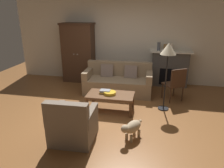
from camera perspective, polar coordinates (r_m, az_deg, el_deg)
name	(u,v)px	position (r m, az deg, el deg)	size (l,w,h in m)	color
ground_plane	(105,114)	(5.01, -1.93, -7.99)	(9.60, 9.60, 0.00)	brown
back_wall	(122,39)	(7.01, 2.79, 12.05)	(7.20, 0.10, 2.80)	silver
fireplace	(170,68)	(6.87, 15.28, 4.13)	(1.26, 0.48, 1.12)	#4C4947
armoire	(79,53)	(7.11, -9.02, 8.33)	(1.06, 0.57, 1.91)	#472D1E
couch	(118,82)	(6.13, 1.65, 0.52)	(1.94, 0.90, 0.86)	#937A5B
coffee_table	(111,96)	(5.02, -0.40, -3.33)	(1.10, 0.60, 0.42)	brown
fruit_bowl	(110,93)	(4.98, -0.61, -2.43)	(0.29, 0.29, 0.06)	gold
book_stack	(105,92)	(5.05, -1.92, -2.05)	(0.25, 0.18, 0.08)	gold
mantel_vase_slate	(159,46)	(6.69, 12.52, 9.89)	(0.10, 0.10, 0.25)	#565B66
mantel_vase_bronze	(165,47)	(6.70, 14.23, 9.58)	(0.13, 0.13, 0.20)	olive
mantel_vase_cream	(172,47)	(6.71, 15.79, 9.52)	(0.09, 0.09, 0.22)	beige
armchair_near_left	(73,125)	(4.00, -10.56, -10.90)	(0.80, 0.79, 0.88)	#756656
side_chair_wooden	(175,83)	(5.73, 16.70, 0.36)	(0.60, 0.60, 0.90)	#472D1E
floor_lamp	(168,53)	(4.95, 14.92, 8.14)	(0.36, 0.36, 1.62)	black
dog	(132,128)	(4.02, 5.42, -11.62)	(0.39, 0.51, 0.39)	tan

